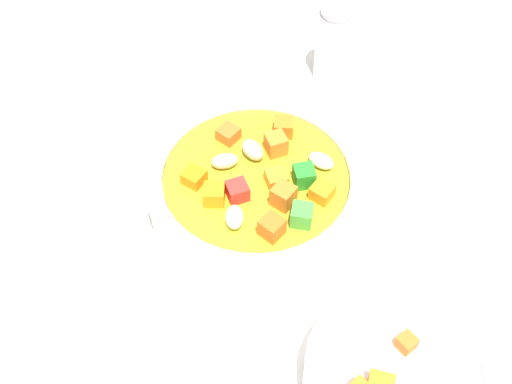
% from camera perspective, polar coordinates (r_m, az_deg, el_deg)
% --- Properties ---
extents(ground_plane, '(1.40, 1.40, 0.02)m').
position_cam_1_polar(ground_plane, '(0.54, 0.00, -2.17)').
color(ground_plane, silver).
extents(soup_bowl_main, '(0.17, 0.17, 0.06)m').
position_cam_1_polar(soup_bowl_main, '(0.51, 0.02, 0.27)').
color(soup_bowl_main, white).
rests_on(soup_bowl_main, ground_plane).
extents(spoon, '(0.05, 0.23, 0.01)m').
position_cam_1_polar(spoon, '(0.50, -14.63, -9.35)').
color(spoon, silver).
rests_on(spoon, ground_plane).
extents(side_bowl_small, '(0.12, 0.12, 0.05)m').
position_cam_1_polar(side_bowl_small, '(0.45, 12.01, -15.41)').
color(side_bowl_small, white).
rests_on(side_bowl_small, ground_plane).
extents(pepper_shaker, '(0.03, 0.03, 0.09)m').
position_cam_1_polar(pepper_shaker, '(0.62, 6.70, 13.03)').
color(pepper_shaker, silver).
rests_on(pepper_shaker, ground_plane).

